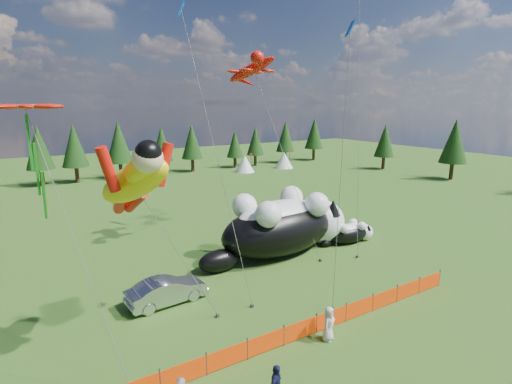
# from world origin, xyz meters

# --- Properties ---
(ground) EXTENTS (160.00, 160.00, 0.00)m
(ground) POSITION_xyz_m (0.00, 0.00, 0.00)
(ground) COLOR #143609
(ground) RESTS_ON ground
(safety_fence) EXTENTS (22.06, 0.06, 1.10)m
(safety_fence) POSITION_xyz_m (0.00, -3.00, 0.50)
(safety_fence) COLOR #262626
(safety_fence) RESTS_ON ground
(tree_line) EXTENTS (90.00, 4.00, 8.00)m
(tree_line) POSITION_xyz_m (0.00, 45.00, 4.00)
(tree_line) COLOR black
(tree_line) RESTS_ON ground
(festival_tents) EXTENTS (50.00, 3.20, 2.80)m
(festival_tents) POSITION_xyz_m (11.00, 40.00, 1.40)
(festival_tents) COLOR white
(festival_tents) RESTS_ON ground
(cat_large) EXTENTS (13.21, 5.41, 4.77)m
(cat_large) POSITION_xyz_m (6.13, 6.76, 2.27)
(cat_large) COLOR black
(cat_large) RESTS_ON ground
(cat_small) EXTENTS (5.06, 2.22, 1.83)m
(cat_small) POSITION_xyz_m (12.00, 5.78, 0.87)
(cat_small) COLOR black
(cat_small) RESTS_ON ground
(car) EXTENTS (4.72, 1.97, 1.52)m
(car) POSITION_xyz_m (-4.25, 3.89, 0.76)
(car) COLOR #BBBAC0
(car) RESTS_ON ground
(spectator_e) EXTENTS (1.01, 0.89, 1.73)m
(spectator_e) POSITION_xyz_m (1.10, -3.76, 0.87)
(spectator_e) COLOR beige
(spectator_e) RESTS_ON ground
(superhero_kite) EXTENTS (7.21, 6.37, 10.57)m
(superhero_kite) POSITION_xyz_m (-6.55, 0.60, 7.90)
(superhero_kite) COLOR yellow
(superhero_kite) RESTS_ON ground
(gecko_kite) EXTENTS (5.50, 11.40, 16.03)m
(gecko_kite) POSITION_xyz_m (6.08, 11.56, 13.83)
(gecko_kite) COLOR red
(gecko_kite) RESTS_ON ground
(flower_kite) EXTENTS (4.02, 6.33, 12.11)m
(flower_kite) POSITION_xyz_m (-10.27, 2.01, 10.95)
(flower_kite) COLOR red
(flower_kite) RESTS_ON ground
(diamond_kite_a) EXTENTS (1.83, 6.03, 17.61)m
(diamond_kite_a) POSITION_xyz_m (-1.74, 6.08, 15.83)
(diamond_kite_a) COLOR blue
(diamond_kite_a) RESTS_ON ground
(diamond_kite_b) EXTENTS (4.42, 5.50, 21.52)m
(diamond_kite_b) POSITION_xyz_m (13.74, 7.76, 19.06)
(diamond_kite_b) COLOR #0B8F83
(diamond_kite_b) RESTS_ON ground
(diamond_kite_c) EXTENTS (0.66, 1.05, 15.48)m
(diamond_kite_c) POSITION_xyz_m (3.43, -1.85, 14.07)
(diamond_kite_c) COLOR blue
(diamond_kite_c) RESTS_ON ground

